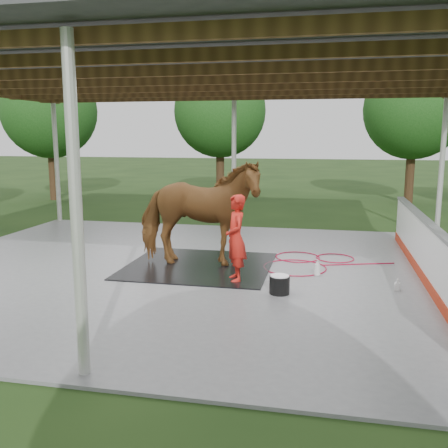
% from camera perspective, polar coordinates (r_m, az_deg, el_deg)
% --- Properties ---
extents(ground, '(100.00, 100.00, 0.00)m').
position_cam_1_polar(ground, '(10.46, -3.70, -5.41)').
color(ground, '#1E3814').
extents(concrete_slab, '(12.00, 10.00, 0.05)m').
position_cam_1_polar(concrete_slab, '(10.45, -3.71, -5.27)').
color(concrete_slab, slate).
rests_on(concrete_slab, ground).
extents(pavilion_structure, '(12.60, 10.60, 4.05)m').
position_cam_1_polar(pavilion_structure, '(10.14, -3.97, 16.72)').
color(pavilion_structure, beige).
rests_on(pavilion_structure, ground).
extents(dasher_board, '(0.16, 8.00, 1.15)m').
position_cam_1_polar(dasher_board, '(10.13, 22.25, -3.22)').
color(dasher_board, '#B0280E').
rests_on(dasher_board, concrete_slab).
extents(tree_belt, '(28.00, 28.00, 5.80)m').
position_cam_1_polar(tree_belt, '(10.92, -1.06, 15.34)').
color(tree_belt, '#382314').
rests_on(tree_belt, ground).
extents(rubber_mat, '(3.01, 2.83, 0.02)m').
position_cam_1_polar(rubber_mat, '(10.65, -2.87, -4.77)').
color(rubber_mat, black).
rests_on(rubber_mat, concrete_slab).
extents(horse, '(2.72, 1.39, 2.23)m').
position_cam_1_polar(horse, '(10.42, -2.92, 1.24)').
color(horse, brown).
rests_on(horse, rubber_mat).
extents(handler, '(0.59, 0.71, 1.66)m').
position_cam_1_polar(handler, '(9.42, 1.37, -1.64)').
color(handler, red).
rests_on(handler, concrete_slab).
extents(wash_bucket, '(0.36, 0.36, 0.33)m').
position_cam_1_polar(wash_bucket, '(8.86, 6.36, -6.86)').
color(wash_bucket, black).
rests_on(wash_bucket, concrete_slab).
extents(soap_bottle_a, '(0.17, 0.17, 0.33)m').
position_cam_1_polar(soap_bottle_a, '(10.06, 10.61, -4.93)').
color(soap_bottle_a, silver).
rests_on(soap_bottle_a, concrete_slab).
extents(soap_bottle_b, '(0.12, 0.12, 0.22)m').
position_cam_1_polar(soap_bottle_b, '(9.51, 19.21, -6.57)').
color(soap_bottle_b, '#338CD8').
rests_on(soap_bottle_b, concrete_slab).
extents(hose_coil, '(2.75, 2.10, 0.02)m').
position_cam_1_polar(hose_coil, '(11.05, 9.22, -4.34)').
color(hose_coil, '#A00B2C').
rests_on(hose_coil, concrete_slab).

